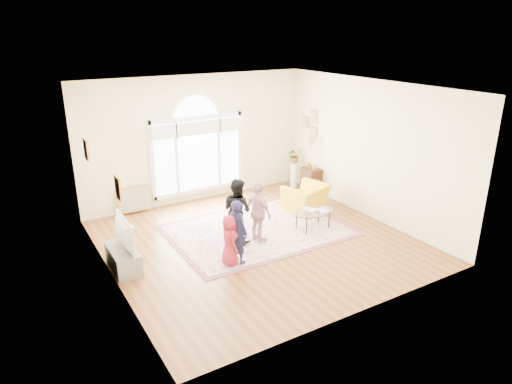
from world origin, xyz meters
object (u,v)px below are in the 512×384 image
coffee_table (313,212)px  armchair (306,197)px  tv_console (123,259)px  television (121,234)px  area_rug (257,230)px

coffee_table → armchair: 1.14m
tv_console → television: 0.51m
television → coffee_table: (4.14, -0.37, -0.32)m
area_rug → armchair: (1.68, 0.46, 0.31)m
tv_console → coffee_table: (4.15, -0.37, 0.19)m
television → coffee_table: size_ratio=1.02×
coffee_table → armchair: size_ratio=1.03×
area_rug → coffee_table: (1.13, -0.54, 0.39)m
coffee_table → tv_console: bearing=173.8°
tv_console → armchair: size_ratio=1.02×
coffee_table → television: bearing=173.8°
area_rug → coffee_table: size_ratio=3.56×
tv_console → coffee_table: size_ratio=0.99×
tv_console → coffee_table: coffee_table is taller
television → coffee_table: 4.17m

